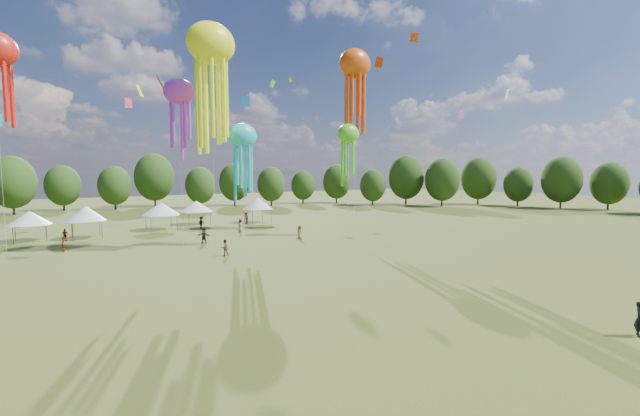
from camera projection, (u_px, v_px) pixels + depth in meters
ground at (519, 368)px, 17.78m from camera, size 300.00×300.00×0.00m
observer_main at (640, 319)px, 21.16m from camera, size 0.81×0.73×1.86m
spectator_near at (225, 248)px, 41.67m from camera, size 0.84×0.66×1.70m
spectators_far at (212, 228)px, 56.60m from camera, size 26.82×19.37×1.91m
festival_tents at (161, 209)px, 60.45m from camera, size 36.60×11.42×4.36m
show_kites at (248, 90)px, 49.12m from camera, size 47.13×9.76×26.89m
treeline at (145, 185)px, 67.03m from camera, size 201.57×95.24×13.43m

